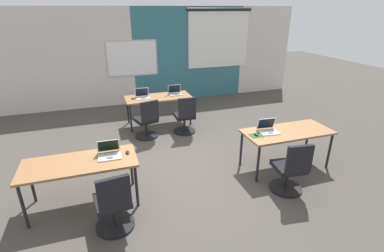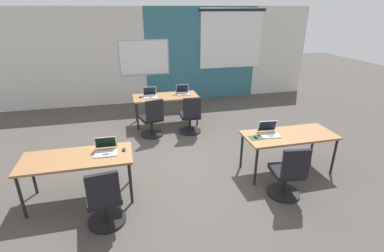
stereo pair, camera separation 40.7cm
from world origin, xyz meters
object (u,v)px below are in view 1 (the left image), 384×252
Objects in this scene: laptop_near_right_inner at (268,129)px; laptop_far_right at (175,92)px; mouse_near_left_inner at (127,152)px; mouse_near_right_inner at (256,135)px; laptop_near_left_inner at (109,153)px; desk_near_right at (287,134)px; chair_near_left_inner at (114,207)px; desk_far_center at (158,99)px; chair_far_right at (185,118)px; mouse_far_right at (166,95)px; desk_near_left at (80,166)px; mouse_far_left at (133,98)px; chair_near_right_inner at (290,172)px; laptop_far_left at (142,96)px; chair_far_left at (147,122)px.

laptop_far_right is (-0.94, 2.78, 0.00)m from laptop_near_right_inner.
mouse_near_right_inner is at bearing -1.36° from mouse_near_left_inner.
mouse_near_right_inner is 2.44m from laptop_near_left_inner.
desk_near_right is 1.74× the size of chair_near_left_inner.
mouse_near_right_inner is (1.11, -2.80, 0.08)m from desk_far_center.
desk_near_right is 4.46× the size of laptop_near_right_inner.
chair_near_left_inner is at bearing 58.18° from chair_far_right.
chair_far_right is at bearing -71.63° from mouse_far_right.
desk_near_left is at bearing 180.00° from desk_near_right.
mouse_far_right reaches higher than desk_near_left.
chair_near_right_inner is at bearing -60.81° from mouse_far_left.
desk_far_center is 15.61× the size of mouse_near_left_inner.
desk_near_right is 2.82m from mouse_near_left_inner.
chair_near_right_inner is 8.24× the size of mouse_far_left.
laptop_near_right_inner is at bearing 167.97° from desk_near_right.
desk_far_center is 3.05m from laptop_near_left_inner.
desk_far_center is 3.77m from chair_near_right_inner.
laptop_far_left is (-0.38, 0.01, 0.11)m from desk_far_center.
laptop_near_right_inner is 0.39× the size of chair_far_right.
desk_far_center is at bearing -178.69° from mouse_far_right.
mouse_near_left_inner is 0.11× the size of chair_far_left.
desk_far_center is at bearing 68.81° from mouse_near_left_inner.
chair_far_left is (-1.77, 2.77, 0.00)m from chair_near_right_inner.
desk_far_center is 0.21m from mouse_far_right.
mouse_far_right is (-0.26, -0.06, -0.03)m from laptop_far_right.
mouse_near_right_inner is at bearing 0.00° from desk_near_left.
desk_far_center is at bearing -170.95° from laptop_far_right.
chair_near_right_inner is at bearing -72.07° from mouse_far_right.
laptop_far_left is (-1.78, 2.74, 0.00)m from laptop_near_right_inner.
laptop_far_left reaches higher than chair_near_left_inner.
desk_near_right is 0.87m from chair_near_right_inner.
desk_near_left is at bearing -68.76° from chair_near_left_inner.
chair_far_left is at bearing 136.67° from desk_near_right.
chair_near_left_inner is at bearing -163.84° from mouse_near_right_inner.
chair_near_right_inner is 8.67× the size of mouse_far_right.
laptop_far_right is at bearing -124.30° from chair_near_left_inner.
desk_near_right is 1.74× the size of chair_far_right.
chair_near_right_inner reaches higher than desk_near_right.
chair_far_right is (0.89, -0.03, 0.00)m from chair_far_left.
laptop_far_right reaches higher than desk_far_center.
desk_far_center is 1.74× the size of chair_far_right.
chair_near_right_inner is at bearing -17.72° from mouse_near_left_inner.
laptop_near_left_inner reaches higher than mouse_near_right_inner.
laptop_far_left is at bearing 128.81° from laptop_near_right_inner.
chair_near_right_inner is 2.74× the size of laptop_far_left.
mouse_near_left_inner reaches higher than desk_far_center.
mouse_far_left is (-1.74, 2.80, -0.00)m from mouse_near_right_inner.
mouse_far_right is 0.12× the size of chair_far_right.
desk_near_left is 2.46m from chair_far_left.
laptop_far_right is (0.46, 0.06, 0.11)m from desk_far_center.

